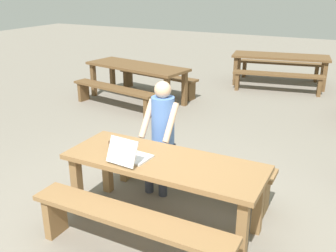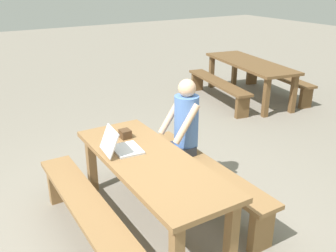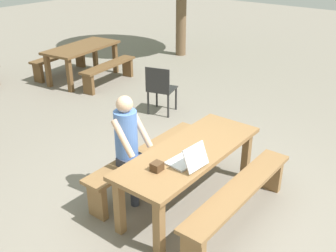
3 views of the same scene
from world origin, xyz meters
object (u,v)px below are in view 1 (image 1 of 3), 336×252
object	(u,v)px
person_seated	(161,130)
picnic_table_rear	(137,70)
laptop	(129,155)
picnic_table_front	(164,170)
small_pouch	(116,144)
picnic_table_mid	(280,59)

from	to	relation	value
person_seated	picnic_table_rear	world-z (taller)	person_seated
laptop	picnic_table_rear	world-z (taller)	laptop
picnic_table_front	picnic_table_rear	world-z (taller)	picnic_table_rear
laptop	small_pouch	size ratio (longest dim) A/B	3.29
picnic_table_front	person_seated	bearing A→B (deg)	120.23
small_pouch	picnic_table_mid	bearing A→B (deg)	86.34
picnic_table_front	small_pouch	bearing A→B (deg)	178.24
picnic_table_mid	picnic_table_rear	size ratio (longest dim) A/B	1.00
laptop	person_seated	xyz separation A→B (m)	(-0.07, 0.77, -0.02)
picnic_table_front	laptop	xyz separation A→B (m)	(-0.28, -0.17, 0.17)
small_pouch	picnic_table_rear	size ratio (longest dim) A/B	0.05
picnic_table_front	person_seated	size ratio (longest dim) A/B	1.51
person_seated	picnic_table_mid	size ratio (longest dim) A/B	0.57
picnic_table_mid	picnic_table_front	bearing A→B (deg)	-98.18
picnic_table_front	small_pouch	xyz separation A→B (m)	(-0.56, 0.02, 0.15)
person_seated	laptop	bearing A→B (deg)	-85.14
picnic_table_mid	picnic_table_rear	bearing A→B (deg)	-141.79
laptop	person_seated	world-z (taller)	person_seated
picnic_table_front	small_pouch	distance (m)	0.58
small_pouch	picnic_table_rear	bearing A→B (deg)	118.61
small_pouch	picnic_table_rear	xyz separation A→B (m)	(-1.95, 3.57, -0.12)
person_seated	small_pouch	bearing A→B (deg)	-109.98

